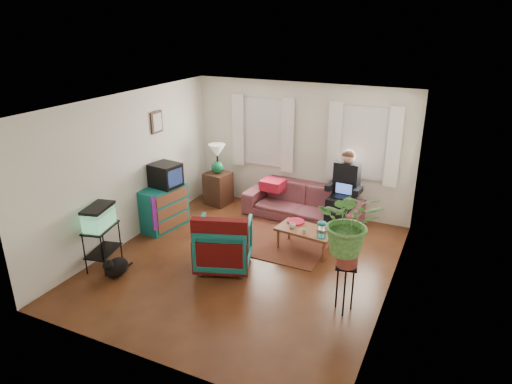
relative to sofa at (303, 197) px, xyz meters
The scene contains 31 objects.
floor 2.11m from the sofa, 96.54° to the right, with size 4.50×5.00×0.01m, color #4F2B14.
ceiling 2.98m from the sofa, 96.54° to the right, with size 4.50×5.00×0.01m, color white.
wall_back 0.99m from the sofa, 117.58° to the left, with size 4.50×0.01×2.60m, color silver.
wall_front 4.64m from the sofa, 92.96° to the right, with size 4.50×0.01×2.60m, color silver.
wall_left 3.33m from the sofa, 140.48° to the right, with size 0.01×5.00×2.60m, color silver.
wall_right 3.00m from the sofa, 45.49° to the right, with size 0.01×5.00×2.60m, color silver.
window_left 1.57m from the sofa, 157.44° to the left, with size 1.08×0.04×1.38m, color white.
window_right 1.56m from the sofa, 22.96° to the left, with size 1.08×0.04×1.38m, color white.
curtains_left 1.55m from the sofa, 161.32° to the left, with size 1.36×0.06×1.50m, color white.
curtains_right 1.54m from the sofa, 19.03° to the left, with size 1.36×0.06×1.50m, color white.
picture_frame 3.11m from the sofa, 153.90° to the right, with size 0.04×0.32×0.40m, color #3D2616.
area_rug 1.16m from the sofa, 98.42° to the right, with size 2.00×1.60×0.01m, color brown.
sofa is the anchor object (origin of this frame).
seated_person 0.86m from the sofa, ahead, with size 0.57×0.70×1.36m, color black, non-canonical shape.
side_table 1.89m from the sofa, behind, with size 0.47×0.47×0.69m, color #3F2517.
table_lamp 1.96m from the sofa, behind, with size 0.35×0.35×0.63m, color white, non-canonical shape.
dresser 2.68m from the sofa, 146.11° to the right, with size 0.45×0.90×0.81m, color #125A70.
crt_tv 2.67m from the sofa, 147.31° to the right, with size 0.50×0.45×0.43m, color black.
aquarium_stand 3.83m from the sofa, 125.72° to the right, with size 0.35×0.62×0.69m, color black.
aquarium 3.85m from the sofa, 125.72° to the right, with size 0.31×0.56×0.36m, color #7FD899.
black_cat 3.76m from the sofa, 119.55° to the right, with size 0.29×0.44×0.37m, color black.
armchair 2.32m from the sofa, 102.67° to the right, with size 0.83×0.78×0.85m, color #105D64.
serape_throw 2.61m from the sofa, 98.84° to the right, with size 0.86×0.20×0.70m, color #9E0A0A.
coffee_table 1.35m from the sofa, 67.65° to the right, with size 0.97×0.53×0.40m, color brown.
cup_a 1.32m from the sofa, 77.98° to the right, with size 0.11×0.11×0.09m, color white.
cup_b 1.49m from the sofa, 69.17° to the right, with size 0.09×0.09×0.08m, color beige.
bowl 1.41m from the sofa, 56.39° to the right, with size 0.19×0.19×0.05m, color white.
snack_tray 1.09m from the sofa, 76.41° to the right, with size 0.30×0.30×0.04m, color #B21414.
birdcage 1.63m from the sofa, 59.57° to the right, with size 0.16×0.16×0.28m, color #115B6B, non-canonical shape.
plant_stand 3.07m from the sofa, 59.66° to the right, with size 0.30×0.30×0.71m, color black.
potted_plant 3.16m from the sofa, 59.66° to the right, with size 0.81×0.70×0.90m, color #599947.
Camera 1 is at (2.93, -5.84, 3.77)m, focal length 32.00 mm.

